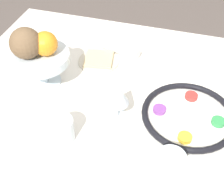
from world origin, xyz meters
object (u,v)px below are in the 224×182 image
at_px(wine_glass, 118,95).
at_px(fruit_stand, 41,60).
at_px(seder_plate, 188,116).
at_px(cup_mid, 61,130).
at_px(cup_near, 170,165).
at_px(napkin_roll, 121,49).
at_px(orange_fruit, 45,44).
at_px(coconut, 26,43).
at_px(bread_plate, 99,60).

relative_size(wine_glass, fruit_stand, 0.67).
distance_m(seder_plate, cup_mid, 0.40).
distance_m(wine_glass, cup_near, 0.26).
bearing_deg(napkin_roll, cup_near, 118.54).
height_order(seder_plate, cup_near, cup_near).
distance_m(wine_glass, orange_fruit, 0.30).
height_order(seder_plate, napkin_roll, napkin_roll).
xyz_separation_m(seder_plate, wine_glass, (0.22, 0.05, 0.08)).
bearing_deg(wine_glass, seder_plate, -167.28).
bearing_deg(cup_mid, coconut, -46.03).
height_order(fruit_stand, orange_fruit, orange_fruit).
height_order(fruit_stand, napkin_roll, fruit_stand).
bearing_deg(wine_glass, cup_mid, 45.05).
xyz_separation_m(fruit_stand, cup_near, (-0.49, 0.25, -0.06)).
xyz_separation_m(bread_plate, napkin_roll, (-0.07, -0.08, 0.01)).
relative_size(coconut, cup_near, 1.33).
xyz_separation_m(seder_plate, fruit_stand, (0.52, -0.04, 0.08)).
bearing_deg(seder_plate, napkin_roll, -43.49).
bearing_deg(cup_near, coconut, -23.82).
relative_size(seder_plate, wine_glass, 2.26).
distance_m(orange_fruit, napkin_roll, 0.34).
bearing_deg(seder_plate, wine_glass, 12.72).
relative_size(seder_plate, orange_fruit, 3.62).
xyz_separation_m(seder_plate, orange_fruit, (0.50, -0.04, 0.15)).
relative_size(fruit_stand, orange_fruit, 2.40).
distance_m(coconut, bread_plate, 0.31).
height_order(napkin_roll, cup_mid, cup_mid).
distance_m(fruit_stand, cup_mid, 0.28).
relative_size(fruit_stand, napkin_roll, 1.21).
bearing_deg(orange_fruit, cup_mid, 121.21).
bearing_deg(cup_mid, cup_near, 174.69).
height_order(bread_plate, cup_near, cup_near).
bearing_deg(wine_glass, cup_near, 139.29).
distance_m(fruit_stand, napkin_roll, 0.34).
bearing_deg(orange_fruit, wine_glass, 161.11).
bearing_deg(coconut, fruit_stand, -145.06).
distance_m(wine_glass, coconut, 0.34).
distance_m(fruit_stand, orange_fruit, 0.07).
distance_m(coconut, napkin_roll, 0.40).
bearing_deg(cup_mid, fruit_stand, -53.94).
xyz_separation_m(fruit_stand, cup_mid, (-0.16, 0.22, -0.06)).
distance_m(wine_glass, cup_mid, 0.20).
xyz_separation_m(bread_plate, cup_mid, (-0.01, 0.39, 0.03)).
bearing_deg(wine_glass, coconut, -11.01).
relative_size(wine_glass, bread_plate, 0.83).
bearing_deg(cup_mid, seder_plate, -152.52).
distance_m(fruit_stand, bread_plate, 0.25).
bearing_deg(coconut, wine_glass, 168.99).
relative_size(fruit_stand, cup_near, 2.51).
relative_size(coconut, bread_plate, 0.66).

